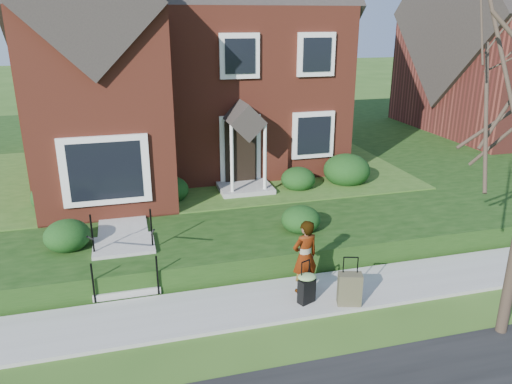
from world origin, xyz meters
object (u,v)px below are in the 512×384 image
object	(u,v)px
front_steps	(125,260)
woman	(305,257)
suitcase_black	(307,287)
suitcase_olive	(350,289)

from	to	relation	value
front_steps	woman	distance (m)	4.08
front_steps	suitcase_black	xyz separation A→B (m)	(3.59, -2.13, -0.03)
woman	suitcase_olive	bearing A→B (deg)	121.99
front_steps	suitcase_black	size ratio (longest dim) A/B	2.15
woman	suitcase_olive	world-z (taller)	woman
suitcase_black	suitcase_olive	world-z (taller)	suitcase_olive
front_steps	suitcase_black	distance (m)	4.17
suitcase_olive	woman	bearing A→B (deg)	151.63
suitcase_black	suitcase_olive	distance (m)	0.87
woman	suitcase_black	distance (m)	0.64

